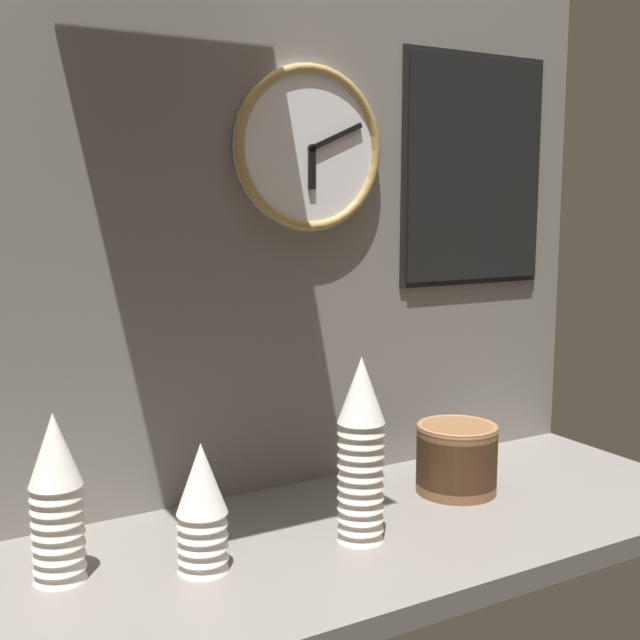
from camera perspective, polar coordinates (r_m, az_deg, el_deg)
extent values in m
cube|color=slate|center=(1.46, 0.50, -15.65)|extent=(1.60, 0.56, 0.04)
cube|color=slate|center=(1.57, -4.40, 6.50)|extent=(1.60, 0.03, 1.05)
cone|color=white|center=(1.34, -18.07, -14.93)|extent=(0.08, 0.08, 0.11)
cone|color=white|center=(1.33, -18.11, -14.18)|extent=(0.08, 0.08, 0.11)
cone|color=white|center=(1.32, -18.15, -13.43)|extent=(0.08, 0.08, 0.11)
cone|color=white|center=(1.32, -18.19, -12.66)|extent=(0.08, 0.08, 0.11)
cone|color=white|center=(1.31, -18.23, -11.89)|extent=(0.08, 0.08, 0.11)
cone|color=white|center=(1.30, -18.27, -11.11)|extent=(0.08, 0.08, 0.11)
cone|color=white|center=(1.30, -18.31, -10.32)|extent=(0.08, 0.08, 0.11)
cone|color=white|center=(1.29, -18.35, -9.53)|extent=(0.08, 0.08, 0.11)
cone|color=white|center=(1.29, -18.39, -8.72)|extent=(0.08, 0.08, 0.11)
cone|color=white|center=(1.32, -8.35, -14.95)|extent=(0.08, 0.08, 0.11)
cone|color=white|center=(1.31, -8.36, -14.19)|extent=(0.08, 0.08, 0.11)
cone|color=white|center=(1.30, -8.38, -13.42)|extent=(0.08, 0.08, 0.11)
cone|color=white|center=(1.30, -8.40, -12.64)|extent=(0.08, 0.08, 0.11)
cone|color=white|center=(1.29, -8.42, -11.86)|extent=(0.08, 0.08, 0.11)
cone|color=white|center=(1.28, -8.44, -11.07)|extent=(0.08, 0.08, 0.11)
cone|color=white|center=(1.41, 2.90, -13.20)|extent=(0.08, 0.08, 0.11)
cone|color=white|center=(1.41, 2.90, -12.48)|extent=(0.08, 0.08, 0.11)
cone|color=white|center=(1.40, 2.91, -11.76)|extent=(0.08, 0.08, 0.11)
cone|color=white|center=(1.39, 2.91, -11.03)|extent=(0.08, 0.08, 0.11)
cone|color=white|center=(1.39, 2.92, -10.29)|extent=(0.08, 0.08, 0.11)
cone|color=white|center=(1.38, 2.93, -9.55)|extent=(0.08, 0.08, 0.11)
cone|color=white|center=(1.38, 2.93, -8.80)|extent=(0.08, 0.08, 0.11)
cone|color=white|center=(1.37, 2.94, -8.05)|extent=(0.08, 0.08, 0.11)
cone|color=white|center=(1.36, 2.94, -7.29)|extent=(0.08, 0.08, 0.11)
cone|color=white|center=(1.36, 2.95, -6.52)|extent=(0.08, 0.08, 0.11)
cone|color=white|center=(1.35, 2.96, -5.75)|extent=(0.08, 0.08, 0.11)
cone|color=white|center=(1.35, 2.96, -4.97)|extent=(0.08, 0.08, 0.11)
cylinder|color=brown|center=(1.66, 9.64, -11.27)|extent=(0.16, 0.16, 0.04)
cylinder|color=brown|center=(1.66, 9.66, -10.64)|extent=(0.16, 0.16, 0.04)
cylinder|color=brown|center=(1.65, 9.68, -10.00)|extent=(0.16, 0.16, 0.04)
cylinder|color=brown|center=(1.64, 9.70, -9.36)|extent=(0.16, 0.16, 0.04)
cylinder|color=brown|center=(1.64, 9.71, -8.71)|extent=(0.16, 0.16, 0.04)
cylinder|color=brown|center=(1.63, 9.73, -8.06)|extent=(0.16, 0.16, 0.04)
torus|color=#946542|center=(1.63, 9.74, -7.58)|extent=(0.16, 0.16, 0.01)
cylinder|color=white|center=(1.60, -0.82, 12.09)|extent=(0.31, 0.02, 0.31)
torus|color=#AD894C|center=(1.59, -0.67, 12.10)|extent=(0.32, 0.02, 0.32)
cube|color=black|center=(1.58, -0.59, 10.69)|extent=(0.01, 0.01, 0.08)
cube|color=black|center=(1.61, 1.20, 12.92)|extent=(0.12, 0.01, 0.06)
cylinder|color=black|center=(1.58, -0.58, 12.11)|extent=(0.02, 0.01, 0.02)
cube|color=black|center=(1.84, 10.87, 10.40)|extent=(0.39, 0.01, 0.51)
cube|color=black|center=(1.84, 10.96, 10.40)|extent=(0.37, 0.01, 0.48)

